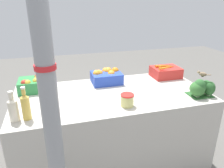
{
  "coord_description": "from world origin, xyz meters",
  "views": [
    {
      "loc": [
        -0.54,
        -1.94,
        1.71
      ],
      "look_at": [
        0.0,
        0.0,
        0.91
      ],
      "focal_mm": 35.0,
      "sensor_mm": 36.0,
      "label": 1
    }
  ],
  "objects_px": {
    "broccoli_pile": "(201,88)",
    "orange_crate": "(106,76)",
    "sparrow_bird": "(202,74)",
    "apple_crate": "(36,83)",
    "carrot_crate": "(166,72)",
    "pickle_jar": "(127,100)",
    "support_pole": "(47,82)",
    "juice_bottle_golden": "(26,106)",
    "juice_bottle_cloudy": "(13,109)"
  },
  "relations": [
    {
      "from": "broccoli_pile",
      "to": "orange_crate",
      "type": "bearing_deg",
      "value": 141.93
    },
    {
      "from": "sparrow_bird",
      "to": "apple_crate",
      "type": "bearing_deg",
      "value": 33.02
    },
    {
      "from": "apple_crate",
      "to": "sparrow_bird",
      "type": "bearing_deg",
      "value": -19.42
    },
    {
      "from": "orange_crate",
      "to": "carrot_crate",
      "type": "bearing_deg",
      "value": -0.68
    },
    {
      "from": "pickle_jar",
      "to": "apple_crate",
      "type": "bearing_deg",
      "value": 142.87
    },
    {
      "from": "pickle_jar",
      "to": "carrot_crate",
      "type": "bearing_deg",
      "value": 40.33
    },
    {
      "from": "support_pole",
      "to": "sparrow_bird",
      "type": "bearing_deg",
      "value": 18.28
    },
    {
      "from": "broccoli_pile",
      "to": "juice_bottle_golden",
      "type": "height_order",
      "value": "juice_bottle_golden"
    },
    {
      "from": "apple_crate",
      "to": "sparrow_bird",
      "type": "xyz_separation_m",
      "value": [
        1.57,
        -0.55,
        0.14
      ]
    },
    {
      "from": "apple_crate",
      "to": "juice_bottle_golden",
      "type": "distance_m",
      "value": 0.6
    },
    {
      "from": "orange_crate",
      "to": "pickle_jar",
      "type": "relative_size",
      "value": 2.72
    },
    {
      "from": "support_pole",
      "to": "apple_crate",
      "type": "relative_size",
      "value": 7.71
    },
    {
      "from": "broccoli_pile",
      "to": "pickle_jar",
      "type": "xyz_separation_m",
      "value": [
        -0.74,
        0.01,
        -0.03
      ]
    },
    {
      "from": "apple_crate",
      "to": "broccoli_pile",
      "type": "xyz_separation_m",
      "value": [
        1.53,
        -0.61,
        0.01
      ]
    },
    {
      "from": "orange_crate",
      "to": "juice_bottle_golden",
      "type": "bearing_deg",
      "value": -143.16
    },
    {
      "from": "apple_crate",
      "to": "sparrow_bird",
      "type": "height_order",
      "value": "sparrow_bird"
    },
    {
      "from": "juice_bottle_cloudy",
      "to": "sparrow_bird",
      "type": "height_order",
      "value": "juice_bottle_cloudy"
    },
    {
      "from": "apple_crate",
      "to": "orange_crate",
      "type": "height_order",
      "value": "orange_crate"
    },
    {
      "from": "broccoli_pile",
      "to": "juice_bottle_golden",
      "type": "bearing_deg",
      "value": 179.62
    },
    {
      "from": "apple_crate",
      "to": "juice_bottle_cloudy",
      "type": "height_order",
      "value": "juice_bottle_cloudy"
    },
    {
      "from": "carrot_crate",
      "to": "broccoli_pile",
      "type": "relative_size",
      "value": 1.31
    },
    {
      "from": "juice_bottle_cloudy",
      "to": "apple_crate",
      "type": "bearing_deg",
      "value": 76.78
    },
    {
      "from": "carrot_crate",
      "to": "broccoli_pile",
      "type": "distance_m",
      "value": 0.6
    },
    {
      "from": "broccoli_pile",
      "to": "pickle_jar",
      "type": "distance_m",
      "value": 0.74
    },
    {
      "from": "broccoli_pile",
      "to": "support_pole",
      "type": "bearing_deg",
      "value": -163.2
    },
    {
      "from": "support_pole",
      "to": "juice_bottle_golden",
      "type": "relative_size",
      "value": 9.15
    },
    {
      "from": "orange_crate",
      "to": "sparrow_bird",
      "type": "xyz_separation_m",
      "value": [
        0.82,
        -0.56,
        0.14
      ]
    },
    {
      "from": "pickle_jar",
      "to": "juice_bottle_golden",
      "type": "bearing_deg",
      "value": 179.79
    },
    {
      "from": "support_pole",
      "to": "pickle_jar",
      "type": "height_order",
      "value": "support_pole"
    },
    {
      "from": "apple_crate",
      "to": "juice_bottle_cloudy",
      "type": "relative_size",
      "value": 1.31
    },
    {
      "from": "apple_crate",
      "to": "juice_bottle_golden",
      "type": "relative_size",
      "value": 1.19
    },
    {
      "from": "orange_crate",
      "to": "pickle_jar",
      "type": "height_order",
      "value": "orange_crate"
    },
    {
      "from": "orange_crate",
      "to": "carrot_crate",
      "type": "xyz_separation_m",
      "value": [
        0.74,
        -0.01,
        -0.01
      ]
    },
    {
      "from": "juice_bottle_golden",
      "to": "orange_crate",
      "type": "bearing_deg",
      "value": 36.84
    },
    {
      "from": "carrot_crate",
      "to": "broccoli_pile",
      "type": "xyz_separation_m",
      "value": [
        0.04,
        -0.6,
        0.02
      ]
    },
    {
      "from": "broccoli_pile",
      "to": "pickle_jar",
      "type": "relative_size",
      "value": 2.08
    },
    {
      "from": "orange_crate",
      "to": "sparrow_bird",
      "type": "relative_size",
      "value": 2.84
    },
    {
      "from": "broccoli_pile",
      "to": "juice_bottle_golden",
      "type": "xyz_separation_m",
      "value": [
        -1.58,
        0.01,
        0.03
      ]
    },
    {
      "from": "broccoli_pile",
      "to": "juice_bottle_cloudy",
      "type": "distance_m",
      "value": 1.67
    },
    {
      "from": "apple_crate",
      "to": "carrot_crate",
      "type": "bearing_deg",
      "value": -0.13
    },
    {
      "from": "juice_bottle_golden",
      "to": "sparrow_bird",
      "type": "xyz_separation_m",
      "value": [
        1.62,
        0.04,
        0.1
      ]
    },
    {
      "from": "carrot_crate",
      "to": "juice_bottle_golden",
      "type": "distance_m",
      "value": 1.65
    },
    {
      "from": "apple_crate",
      "to": "carrot_crate",
      "type": "height_order",
      "value": "apple_crate"
    },
    {
      "from": "orange_crate",
      "to": "juice_bottle_cloudy",
      "type": "distance_m",
      "value": 1.08
    },
    {
      "from": "broccoli_pile",
      "to": "juice_bottle_cloudy",
      "type": "bearing_deg",
      "value": 179.64
    },
    {
      "from": "carrot_crate",
      "to": "juice_bottle_golden",
      "type": "height_order",
      "value": "juice_bottle_golden"
    },
    {
      "from": "pickle_jar",
      "to": "sparrow_bird",
      "type": "xyz_separation_m",
      "value": [
        0.78,
        0.04,
        0.16
      ]
    },
    {
      "from": "carrot_crate",
      "to": "broccoli_pile",
      "type": "bearing_deg",
      "value": -85.91
    },
    {
      "from": "apple_crate",
      "to": "juice_bottle_golden",
      "type": "xyz_separation_m",
      "value": [
        -0.05,
        -0.59,
        0.04
      ]
    },
    {
      "from": "orange_crate",
      "to": "carrot_crate",
      "type": "distance_m",
      "value": 0.74
    }
  ]
}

